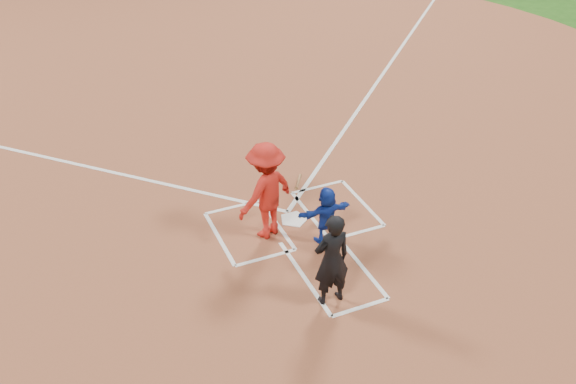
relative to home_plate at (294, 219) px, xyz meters
name	(u,v)px	position (x,y,z in m)	size (l,w,h in m)	color
ground	(294,220)	(0.00, 0.00, -0.02)	(120.00, 120.00, 0.00)	#1E4C13
home_plate_dirt	(205,104)	(0.00, 6.00, -0.01)	(28.00, 28.00, 0.01)	brown
home_plate	(294,219)	(0.00, 0.00, 0.00)	(0.60, 0.60, 0.02)	white
catcher	(326,215)	(0.30, -0.85, 0.58)	(1.09, 0.35, 1.17)	#1432A5
umpire	(332,260)	(-0.39, -2.42, 0.88)	(0.64, 0.42, 1.77)	black
chalk_markings	(213,114)	(0.00, 5.29, -0.01)	(28.35, 17.32, 0.01)	white
batter_at_plate	(266,191)	(-0.67, -0.21, 0.99)	(1.57, 1.18, 1.99)	red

